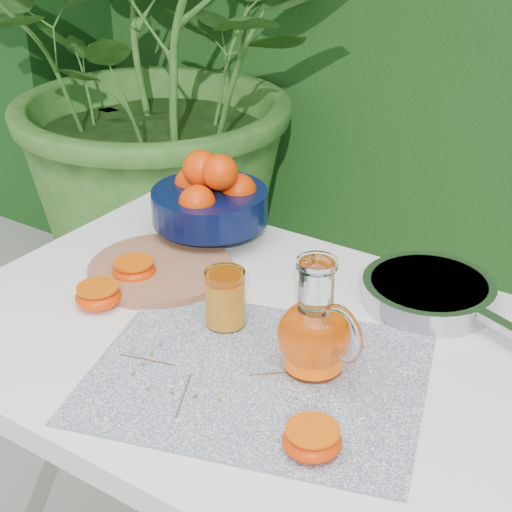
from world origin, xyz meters
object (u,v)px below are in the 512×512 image
Objects in this scene: cutting_board at (161,269)px; juice_pitcher at (315,332)px; white_table at (249,376)px; fruit_bowl at (210,198)px; saute_pan at (430,292)px.

juice_pitcher reaches higher than cutting_board.
cutting_board is 0.39m from juice_pitcher.
white_table is 0.39m from fruit_bowl.
white_table is at bearing -129.32° from saute_pan.
juice_pitcher is (0.13, -0.03, 0.15)m from white_table.
saute_pan is at bearing 76.09° from juice_pitcher.
fruit_bowl reaches higher than saute_pan.
saute_pan is at bearing 20.96° from cutting_board.
saute_pan is at bearing 50.68° from white_table.
cutting_board reaches higher than white_table.
white_table is 2.48× the size of saute_pan.
cutting_board is at bearing -85.28° from fruit_bowl.
fruit_bowl is (-0.01, 0.17, 0.07)m from cutting_board.
saute_pan is (0.46, -0.00, -0.06)m from fruit_bowl.
juice_pitcher is at bearing -11.20° from white_table.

